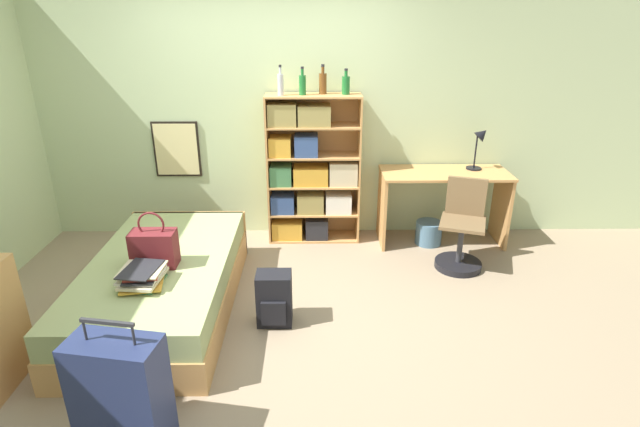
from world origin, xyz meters
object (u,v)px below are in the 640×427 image
Objects in this scene: book_stack_on_bed at (143,276)px; desk_lamp at (481,141)px; bottle_brown at (302,84)px; bookcase at (308,174)px; bottle_green at (281,84)px; suitcase at (121,394)px; waste_bin at (429,233)px; backpack at (274,299)px; bed at (163,283)px; desk_chair at (461,239)px; desk at (443,193)px; bottle_blue at (346,85)px; handbag at (154,248)px; bottle_clear at (323,83)px.

book_stack_on_bed is 0.89× the size of desk_lamp.
desk_lamp is at bearing 0.35° from bottle_brown.
bookcase reaches higher than book_stack_on_bed.
suitcase is at bearing -105.41° from bottle_green.
backpack is at bearing -136.73° from waste_bin.
desk_chair reaches higher than bed.
desk_chair is at bearing -83.68° from desk.
desk is at bearing 26.06° from bed.
desk reaches higher than bed.
bottle_blue is at bearing 169.15° from waste_bin.
waste_bin is (2.23, 2.56, -0.22)m from suitcase.
desk_chair is (2.58, 0.80, -0.32)m from handbag.
bookcase is 3.40× the size of desk_lamp.
desk_lamp is (1.57, -0.05, -0.56)m from bottle_clear.
desk is at bearing -165.03° from desk_lamp.
bottle_green is at bearing 160.29° from desk_chair.
suitcase is at bearing -80.11° from book_stack_on_bed.
bottle_blue reaches higher than desk.
bed is 7.50× the size of waste_bin.
desk is 2.98× the size of backpack.
desk is (2.53, 1.24, 0.31)m from bed.
bottle_green is 2.23m from desk_chair.
desk_lamp is 2.64m from backpack.
bottle_green is 0.41m from bottle_clear.
backpack is (0.90, -0.12, -0.39)m from handbag.
bottle_green is at bearing 177.87° from desk.
waste_bin is (1.49, 1.41, -0.09)m from backpack.
backpack is at bearing -151.36° from desk_chair.
backpack is (-1.62, -1.46, -0.32)m from desk.
bottle_clear is at bearing 76.11° from backpack.
bottle_clear reaches higher than book_stack_on_bed.
handbag is 0.99m from backpack.
bottle_blue is at bearing 43.86° from handbag.
waste_bin is at bearing -162.77° from desk_lamp.
desk_lamp is (2.70, 2.70, 0.71)m from suitcase.
desk_chair is 3.10× the size of waste_bin.
bed is at bearing 96.95° from suitcase.
book_stack_on_bed is at bearing -123.08° from bottle_brown.
desk_lamp is (0.35, 0.09, 0.52)m from desk.
desk is at bearing 47.91° from suitcase.
bottle_clear is 1.98m from desk_chair.
desk reaches higher than backpack.
suitcase reaches higher than bed.
backpack is 1.59× the size of waste_bin.
bottle_blue is at bearing 41.55° from bed.
desk is (1.22, -0.14, -1.08)m from bottle_clear.
bottle_green is 2.12m from waste_bin.
bookcase is 5.77× the size of bottle_brown.
desk is at bearing 28.06° from handbag.
desk is 0.44m from waste_bin.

